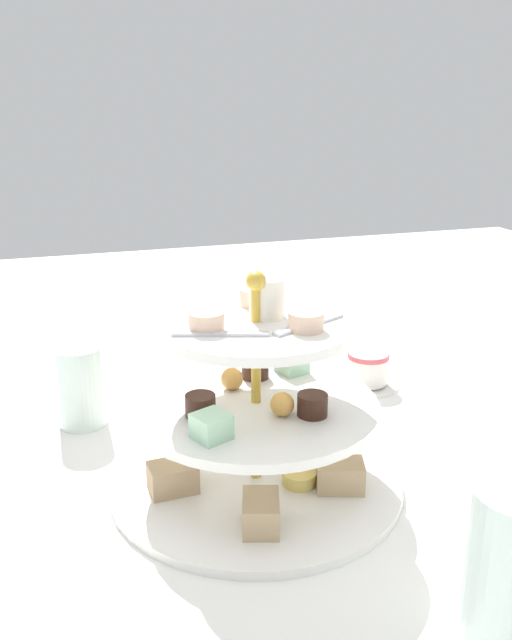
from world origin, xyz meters
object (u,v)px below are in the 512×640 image
tiered_serving_stand (257,424)px  water_glass_mid_back (81,386)px  water_glass_short_left (257,351)px  water_glass_tall_right (511,572)px  teacup_with_saucer (368,370)px

tiered_serving_stand → water_glass_mid_back: tiered_serving_stand is taller
water_glass_short_left → water_glass_mid_back: water_glass_mid_back is taller
tiered_serving_stand → water_glass_mid_back: 0.26m
water_glass_tall_right → water_glass_mid_back: (-0.27, 0.47, -0.01)m
teacup_with_saucer → water_glass_mid_back: (-0.40, 0.00, 0.03)m
tiered_serving_stand → water_glass_short_left: (0.09, 0.28, -0.03)m
water_glass_tall_right → teacup_with_saucer: bearing=75.2°
water_glass_short_left → teacup_with_saucer: bearing=-28.8°
teacup_with_saucer → water_glass_mid_back: bearing=179.4°
water_glass_tall_right → teacup_with_saucer: (0.12, 0.47, -0.04)m
tiered_serving_stand → water_glass_tall_right: 0.29m
tiered_serving_stand → water_glass_mid_back: size_ratio=2.98×
tiered_serving_stand → water_glass_mid_back: (-0.16, 0.20, -0.02)m
tiered_serving_stand → water_glass_short_left: 0.29m
water_glass_tall_right → tiered_serving_stand: bearing=111.7°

